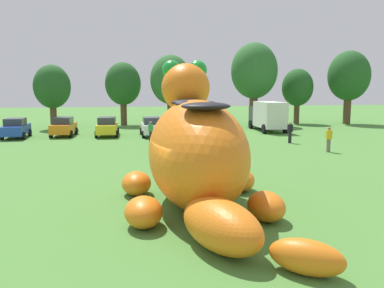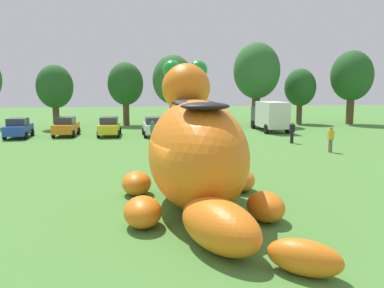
# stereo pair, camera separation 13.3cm
# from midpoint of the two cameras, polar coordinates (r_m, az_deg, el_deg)

# --- Properties ---
(ground_plane) EXTENTS (160.00, 160.00, 0.00)m
(ground_plane) POSITION_cam_midpoint_polar(r_m,az_deg,el_deg) (13.50, -0.65, -10.42)
(ground_plane) COLOR #4C8438
(giant_inflatable_creature) EXTENTS (5.54, 10.65, 5.48)m
(giant_inflatable_creature) POSITION_cam_midpoint_polar(r_m,az_deg,el_deg) (14.14, 0.50, -1.19)
(giant_inflatable_creature) COLOR orange
(giant_inflatable_creature) RESTS_ON ground
(car_blue) EXTENTS (2.02, 4.14, 1.72)m
(car_blue) POSITION_cam_midpoint_polar(r_m,az_deg,el_deg) (37.28, -24.27, 2.11)
(car_blue) COLOR #2347B7
(car_blue) RESTS_ON ground
(car_orange) EXTENTS (2.12, 4.19, 1.72)m
(car_orange) POSITION_cam_midpoint_polar(r_m,az_deg,el_deg) (37.23, -18.22, 2.41)
(car_orange) COLOR orange
(car_orange) RESTS_ON ground
(car_yellow) EXTENTS (2.06, 4.16, 1.72)m
(car_yellow) POSITION_cam_midpoint_polar(r_m,az_deg,el_deg) (36.15, -12.30, 2.48)
(car_yellow) COLOR yellow
(car_yellow) RESTS_ON ground
(car_white) EXTENTS (2.02, 4.14, 1.72)m
(car_white) POSITION_cam_midpoint_polar(r_m,az_deg,el_deg) (35.44, -5.97, 2.51)
(car_white) COLOR white
(car_white) RESTS_ON ground
(car_silver) EXTENTS (2.10, 4.18, 1.72)m
(car_silver) POSITION_cam_midpoint_polar(r_m,az_deg,el_deg) (36.33, 0.75, 2.69)
(car_silver) COLOR #B7BABF
(car_silver) RESTS_ON ground
(box_truck) EXTENTS (2.57, 6.48, 2.95)m
(box_truck) POSITION_cam_midpoint_polar(r_m,az_deg,el_deg) (40.28, 10.79, 4.14)
(box_truck) COLOR #333842
(box_truck) RESTS_ON ground
(tree_mid_left) EXTENTS (3.79, 3.79, 6.73)m
(tree_mid_left) POSITION_cam_midpoint_polar(r_m,az_deg,el_deg) (44.14, -19.71, 7.78)
(tree_mid_left) COLOR brown
(tree_mid_left) RESTS_ON ground
(tree_centre_left) EXTENTS (4.08, 4.08, 7.24)m
(tree_centre_left) POSITION_cam_midpoint_polar(r_m,az_deg,el_deg) (46.41, -10.05, 8.53)
(tree_centre_left) COLOR brown
(tree_centre_left) RESTS_ON ground
(tree_centre) EXTENTS (4.43, 4.43, 7.86)m
(tree_centre) POSITION_cam_midpoint_polar(r_m,az_deg,el_deg) (43.17, -3.20, 9.22)
(tree_centre) COLOR brown
(tree_centre) RESTS_ON ground
(tree_centre_right) EXTENTS (5.35, 5.35, 9.49)m
(tree_centre_right) POSITION_cam_midpoint_polar(r_m,az_deg,el_deg) (46.66, 8.92, 10.36)
(tree_centre_right) COLOR brown
(tree_centre_right) RESTS_ON ground
(tree_mid_right) EXTENTS (3.72, 3.72, 6.61)m
(tree_mid_right) POSITION_cam_midpoint_polar(r_m,az_deg,el_deg) (49.48, 14.97, 7.88)
(tree_mid_right) COLOR brown
(tree_mid_right) RESTS_ON ground
(tree_right) EXTENTS (4.89, 4.89, 8.68)m
(tree_right) POSITION_cam_midpoint_polar(r_m,az_deg,el_deg) (50.91, 21.73, 9.10)
(tree_right) COLOR brown
(tree_right) RESTS_ON ground
(spectator_near_inflatable) EXTENTS (0.38, 0.26, 1.71)m
(spectator_near_inflatable) POSITION_cam_midpoint_polar(r_m,az_deg,el_deg) (31.13, -0.58, 1.77)
(spectator_near_inflatable) COLOR #726656
(spectator_near_inflatable) RESTS_ON ground
(spectator_mid_field) EXTENTS (0.38, 0.26, 1.71)m
(spectator_mid_field) POSITION_cam_midpoint_polar(r_m,az_deg,el_deg) (31.28, -6.12, 1.75)
(spectator_mid_field) COLOR black
(spectator_mid_field) RESTS_ON ground
(spectator_by_cars) EXTENTS (0.38, 0.26, 1.71)m
(spectator_by_cars) POSITION_cam_midpoint_polar(r_m,az_deg,el_deg) (28.02, 19.09, 0.61)
(spectator_by_cars) COLOR #726656
(spectator_by_cars) RESTS_ON ground
(spectator_wandering) EXTENTS (0.38, 0.26, 1.71)m
(spectator_wandering) POSITION_cam_midpoint_polar(r_m,az_deg,el_deg) (31.77, 13.91, 1.66)
(spectator_wandering) COLOR black
(spectator_wandering) RESTS_ON ground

